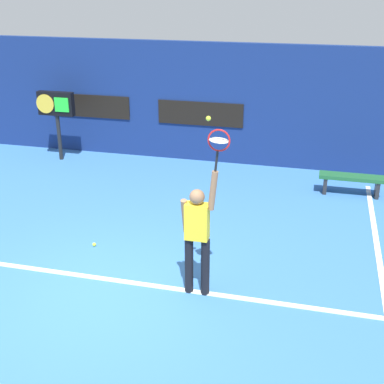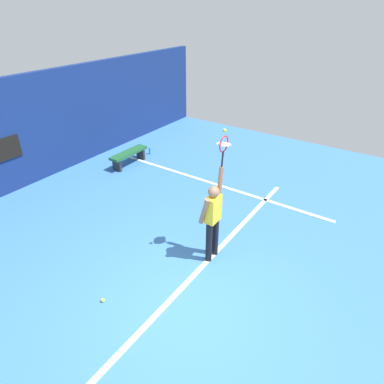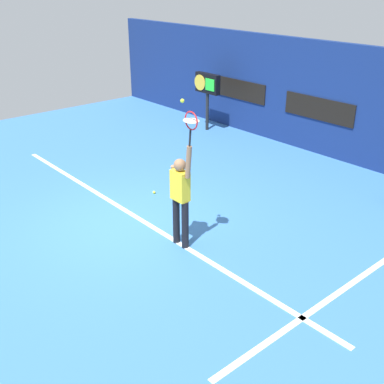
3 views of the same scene
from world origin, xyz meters
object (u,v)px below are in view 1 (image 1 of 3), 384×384
(scoreboard_clock, at_px, (56,107))
(tennis_player, at_px, (197,233))
(tennis_ball, at_px, (208,118))
(spare_ball, at_px, (94,244))
(tennis_racket, at_px, (219,143))
(court_bench, at_px, (352,180))

(scoreboard_clock, bearing_deg, tennis_player, -46.38)
(tennis_ball, bearing_deg, spare_ball, 155.45)
(tennis_player, relative_size, spare_ball, 29.29)
(tennis_player, xyz_separation_m, tennis_racket, (0.29, -0.00, 1.39))
(scoreboard_clock, relative_size, spare_ball, 26.24)
(tennis_racket, bearing_deg, court_bench, 65.74)
(tennis_player, xyz_separation_m, tennis_ball, (0.16, -0.07, 1.73))
(court_bench, distance_m, spare_ball, 5.77)
(tennis_player, distance_m, tennis_ball, 1.74)
(tennis_player, xyz_separation_m, spare_ball, (-2.13, 0.97, -0.98))
(tennis_player, bearing_deg, scoreboard_clock, 133.62)
(court_bench, xyz_separation_m, spare_ball, (-4.49, -3.61, -0.30))
(tennis_racket, height_order, tennis_ball, tennis_ball)
(court_bench, bearing_deg, tennis_racket, -114.26)
(court_bench, bearing_deg, spare_ball, -141.16)
(tennis_racket, relative_size, court_bench, 0.44)
(scoreboard_clock, bearing_deg, court_bench, -4.91)
(scoreboard_clock, height_order, spare_ball, scoreboard_clock)
(spare_ball, bearing_deg, tennis_racket, -21.98)
(scoreboard_clock, relative_size, court_bench, 1.27)
(tennis_ball, distance_m, spare_ball, 3.69)
(tennis_racket, height_order, spare_ball, tennis_racket)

